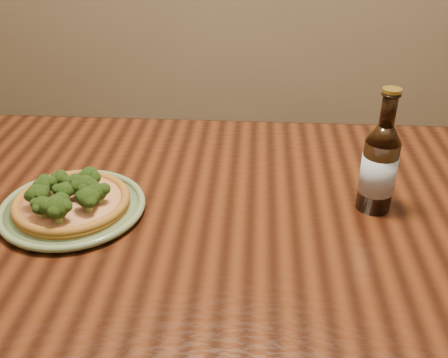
# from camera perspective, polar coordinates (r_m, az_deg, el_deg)

# --- Properties ---
(table) EXTENTS (1.60, 0.90, 0.75)m
(table) POSITION_cam_1_polar(r_m,az_deg,el_deg) (1.07, 3.91, -8.23)
(table) COLOR #3F1C0D
(table) RESTS_ON ground
(plate) EXTENTS (0.28, 0.28, 0.02)m
(plate) POSITION_cam_1_polar(r_m,az_deg,el_deg) (1.06, -16.13, -3.02)
(plate) COLOR #637A54
(plate) RESTS_ON table
(pizza) EXTENTS (0.22, 0.22, 0.07)m
(pizza) POSITION_cam_1_polar(r_m,az_deg,el_deg) (1.05, -16.35, -2.18)
(pizza) COLOR #8F5E20
(pizza) RESTS_ON plate
(beer_bottle) EXTENTS (0.07, 0.07, 0.25)m
(beer_bottle) POSITION_cam_1_polar(r_m,az_deg,el_deg) (1.04, 16.53, 1.30)
(beer_bottle) COLOR black
(beer_bottle) RESTS_ON table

